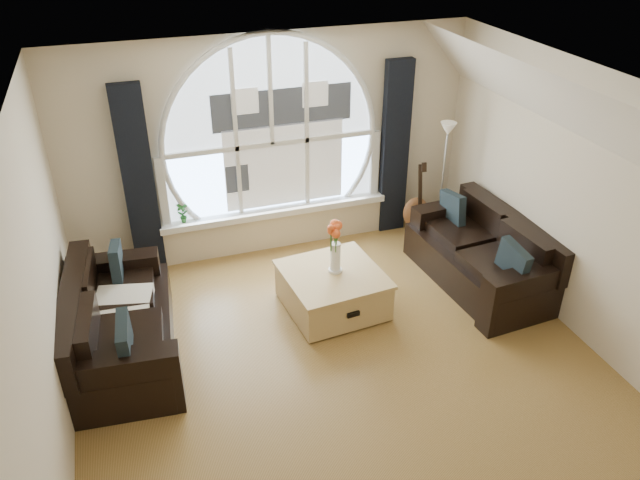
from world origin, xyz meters
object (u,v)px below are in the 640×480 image
Objects in this scene: sofa_right at (481,253)px; coffee_chest at (333,289)px; vase_flowers at (336,240)px; floor_lamp at (442,183)px; sofa_left at (120,322)px; potted_plant at (182,212)px; guitar at (417,197)px.

coffee_chest is (-1.81, 0.06, -0.15)m from sofa_right.
floor_lamp reaches higher than vase_flowers.
floor_lamp reaches higher than sofa_left.
floor_lamp is 5.97× the size of potted_plant.
coffee_chest is at bearing -135.17° from guitar.
guitar is (1.60, 1.24, -0.32)m from vase_flowers.
guitar is at bearing 93.21° from sofa_right.
guitar is 3.96× the size of potted_plant.
vase_flowers is 2.61× the size of potted_plant.
coffee_chest is 2.09m from potted_plant.
floor_lamp is at bearing 29.30° from vase_flowers.
potted_plant is at bearing 149.47° from sofa_right.
potted_plant is (-1.42, 1.49, -0.17)m from vase_flowers.
guitar is at bearing 24.33° from sofa_left.
vase_flowers is 0.44× the size of floor_lamp.
guitar is at bearing 37.83° from vase_flowers.
floor_lamp is at bearing 24.13° from coffee_chest.
vase_flowers is 0.66× the size of guitar.
sofa_left is 2.25m from coffee_chest.
guitar reaches higher than sofa_left.
sofa_left is 4.05m from sofa_right.
floor_lamp reaches higher than sofa_right.
sofa_left is 2.32m from vase_flowers.
sofa_right is at bearing -7.28° from coffee_chest.
coffee_chest is 2.08m from guitar.
coffee_chest is 0.97× the size of guitar.
sofa_left is 1.87× the size of coffee_chest.
coffee_chest is 3.84× the size of potted_plant.
sofa_left is 1.82m from potted_plant.
guitar is at bearing 135.22° from floor_lamp.
coffee_chest is 1.47× the size of vase_flowers.
coffee_chest is at bearing -47.50° from potted_plant.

